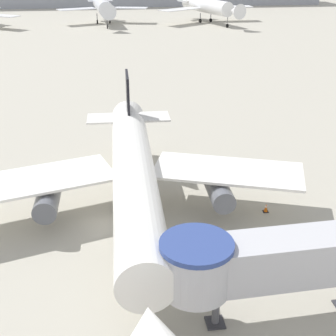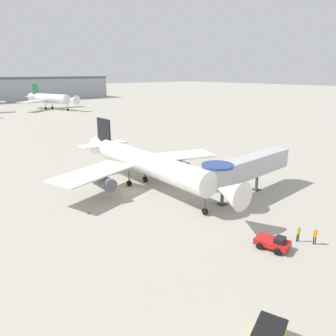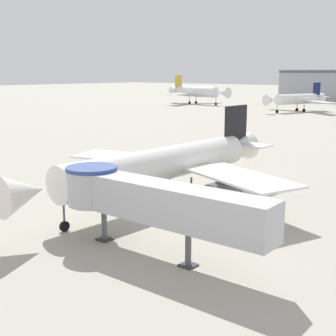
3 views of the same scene
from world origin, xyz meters
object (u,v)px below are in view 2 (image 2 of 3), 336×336
(traffic_cone_starboard_wing, at_px, (195,171))
(ground_crew_wing_walker, at_px, (315,235))
(pushback_tug_red, at_px, (273,242))
(jet_bridge, at_px, (243,168))
(main_airplane, at_px, (145,163))
(traffic_cone_port_wing, at_px, (89,211))
(background_jet_green_tail, at_px, (51,98))
(service_container_yellow, at_px, (269,335))
(ground_crew_marshaller, at_px, (298,233))

(traffic_cone_starboard_wing, xyz_separation_m, ground_crew_wing_walker, (-7.96, -25.42, 0.64))
(pushback_tug_red, height_order, traffic_cone_starboard_wing, pushback_tug_red)
(jet_bridge, height_order, pushback_tug_red, jet_bridge)
(ground_crew_wing_walker, bearing_deg, main_airplane, 175.95)
(traffic_cone_port_wing, bearing_deg, background_jet_green_tail, 70.47)
(service_container_yellow, bearing_deg, jet_bridge, 41.43)
(service_container_yellow, bearing_deg, traffic_cone_starboard_wing, 52.53)
(background_jet_green_tail, bearing_deg, ground_crew_wing_walker, -119.17)
(traffic_cone_starboard_wing, bearing_deg, jet_bridge, -103.23)
(jet_bridge, distance_m, pushback_tug_red, 14.66)
(pushback_tug_red, distance_m, service_container_yellow, 12.71)
(service_container_yellow, distance_m, traffic_cone_starboard_wing, 37.44)
(main_airplane, relative_size, service_container_yellow, 11.12)
(pushback_tug_red, bearing_deg, service_container_yellow, -160.68)
(traffic_cone_port_wing, height_order, traffic_cone_starboard_wing, traffic_cone_starboard_wing)
(ground_crew_marshaller, bearing_deg, ground_crew_wing_walker, -30.60)
(main_airplane, xyz_separation_m, jet_bridge, (8.21, -11.71, 0.24))
(pushback_tug_red, xyz_separation_m, ground_crew_marshaller, (3.19, -0.91, 0.36))
(main_airplane, distance_m, ground_crew_marshaller, 23.88)
(jet_bridge, bearing_deg, service_container_yellow, -141.10)
(jet_bridge, distance_m, background_jet_green_tail, 129.30)
(jet_bridge, height_order, traffic_cone_starboard_wing, jet_bridge)
(main_airplane, height_order, ground_crew_marshaller, main_airplane)
(main_airplane, bearing_deg, traffic_cone_port_wing, -163.84)
(service_container_yellow, bearing_deg, pushback_tug_red, 31.42)
(ground_crew_marshaller, xyz_separation_m, background_jet_green_tail, (28.60, 139.15, 4.06))
(main_airplane, bearing_deg, ground_crew_marshaller, -83.06)
(service_container_yellow, distance_m, ground_crew_marshaller, 15.17)
(main_airplane, xyz_separation_m, ground_crew_marshaller, (2.33, -23.58, -2.94))
(jet_bridge, bearing_deg, background_jet_green_tail, 77.35)
(pushback_tug_red, xyz_separation_m, traffic_cone_port_wing, (-10.26, 19.72, -0.34))
(service_container_yellow, bearing_deg, main_airplane, 68.20)
(jet_bridge, xyz_separation_m, background_jet_green_tail, (22.71, 127.28, 0.87))
(ground_crew_wing_walker, bearing_deg, jet_bridge, 147.85)
(pushback_tug_red, distance_m, traffic_cone_starboard_wing, 25.98)
(traffic_cone_port_wing, relative_size, ground_crew_marshaller, 0.36)
(main_airplane, xyz_separation_m, traffic_cone_port_wing, (-11.13, -2.95, -3.65))
(ground_crew_wing_walker, height_order, background_jet_green_tail, background_jet_green_tail)
(pushback_tug_red, xyz_separation_m, service_container_yellow, (-10.85, -6.63, -0.01))
(jet_bridge, relative_size, background_jet_green_tail, 0.58)
(main_airplane, relative_size, ground_crew_wing_walker, 19.26)
(jet_bridge, relative_size, traffic_cone_starboard_wing, 23.60)
(ground_crew_wing_walker, relative_size, background_jet_green_tail, 0.06)
(pushback_tug_red, height_order, ground_crew_wing_walker, ground_crew_wing_walker)
(ground_crew_wing_walker, bearing_deg, service_container_yellow, -84.95)
(service_container_yellow, bearing_deg, traffic_cone_port_wing, 88.72)
(main_airplane, height_order, traffic_cone_port_wing, main_airplane)
(traffic_cone_port_wing, relative_size, background_jet_green_tail, 0.02)
(ground_crew_marshaller, relative_size, background_jet_green_tail, 0.06)
(pushback_tug_red, bearing_deg, ground_crew_wing_walker, -42.58)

